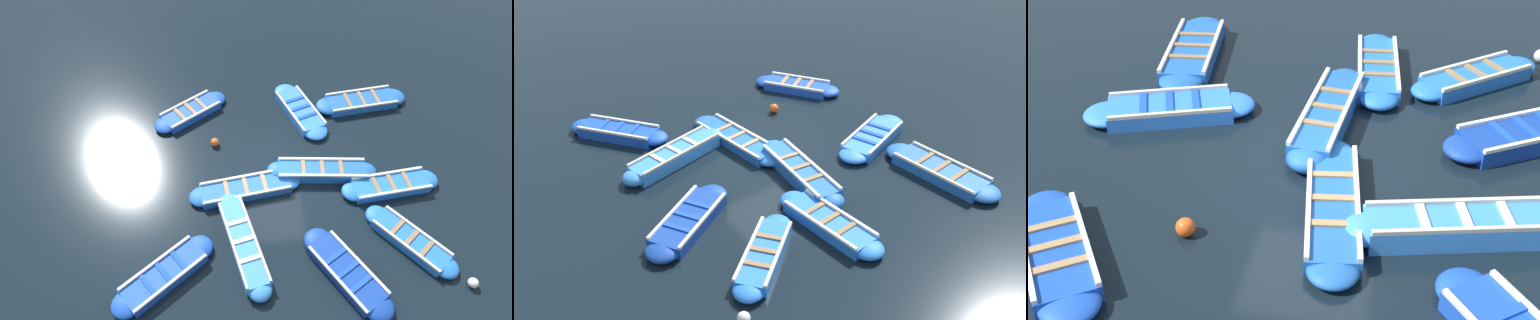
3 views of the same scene
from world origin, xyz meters
The scene contains 13 objects.
ground_plane centered at (0.00, 0.00, 0.00)m, with size 120.00×120.00×0.00m, color black.
boat_inner_gap centered at (-1.77, 3.73, 0.17)m, with size 2.56×3.33×0.40m.
boat_end_of_row centered at (3.04, -3.33, 0.15)m, with size 3.12×2.57×0.36m.
boat_drifting centered at (1.04, 0.54, 0.15)m, with size 3.94×1.40×0.35m.
boat_alongside centered at (-1.32, -3.10, 0.15)m, with size 2.09×3.50×0.36m.
boat_tucked centered at (-3.95, 2.83, 0.16)m, with size 2.63×2.93×0.37m.
boat_outer_right centered at (1.21, 2.62, 0.21)m, with size 1.67×3.85×0.47m.
boat_outer_left centered at (-3.90, 0.75, 0.16)m, with size 3.51×1.22×0.38m.
boat_bow_out centered at (-3.87, -3.46, 0.16)m, with size 3.86×1.46×0.38m.
boat_mid_row centered at (-1.66, 0.01, 0.20)m, with size 3.88×1.04×0.46m.
boat_centre centered at (3.55, 3.46, 0.17)m, with size 3.17×2.77×0.40m.
buoy_orange_near centered at (2.08, -1.63, 0.16)m, with size 0.31×0.31×0.31m, color #E05119.
buoy_yellow_far centered at (-5.35, 4.28, 0.15)m, with size 0.30×0.30×0.30m, color silver.
Camera 2 is at (-13.00, 8.81, 10.02)m, focal length 42.00 mm.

